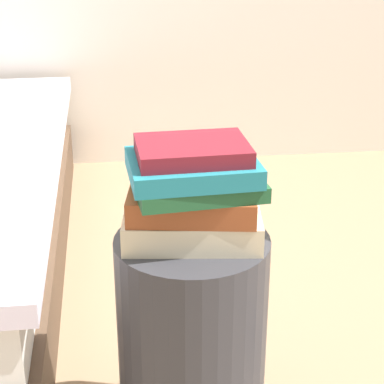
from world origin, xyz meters
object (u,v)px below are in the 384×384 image
(book_cream, at_px, (191,228))
(book_maroon, at_px, (193,150))
(book_forest, at_px, (197,184))
(side_table, at_px, (192,345))
(book_teal, at_px, (194,167))
(book_rust, at_px, (192,201))

(book_cream, relative_size, book_maroon, 1.29)
(book_forest, bearing_deg, side_table, 132.01)
(book_teal, height_order, book_maroon, book_maroon)
(book_rust, height_order, book_forest, book_forest)
(side_table, bearing_deg, book_rust, 73.81)
(side_table, distance_m, book_cream, 0.31)
(side_table, relative_size, book_teal, 2.13)
(book_rust, bearing_deg, book_forest, -45.62)
(side_table, height_order, book_cream, book_cream)
(book_teal, bearing_deg, book_rust, 100.54)
(book_teal, distance_m, book_maroon, 0.04)
(side_table, relative_size, book_forest, 2.13)
(book_teal, relative_size, book_maroon, 1.15)
(side_table, xyz_separation_m, book_cream, (-0.00, -0.01, 0.31))
(book_cream, height_order, book_rust, book_rust)
(book_cream, bearing_deg, side_table, 72.41)
(book_forest, bearing_deg, book_cream, 160.03)
(book_cream, distance_m, book_teal, 0.14)
(book_maroon, bearing_deg, book_cream, 164.01)
(book_forest, distance_m, book_maroon, 0.07)
(book_rust, relative_size, book_forest, 1.02)
(book_rust, height_order, book_maroon, book_maroon)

